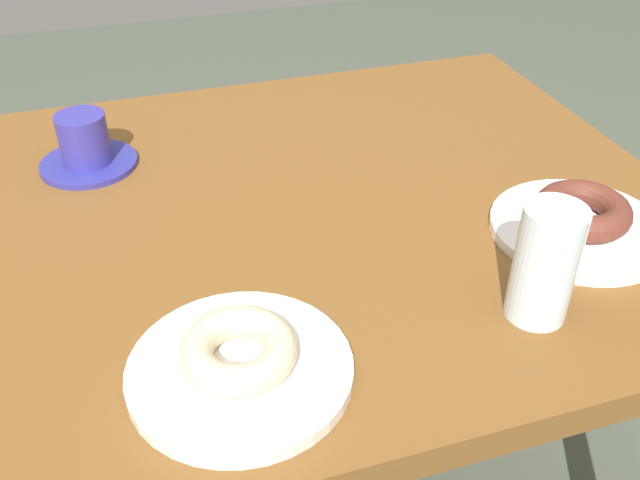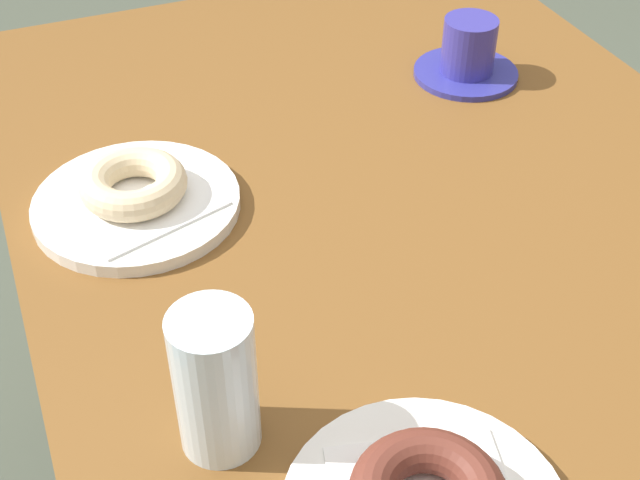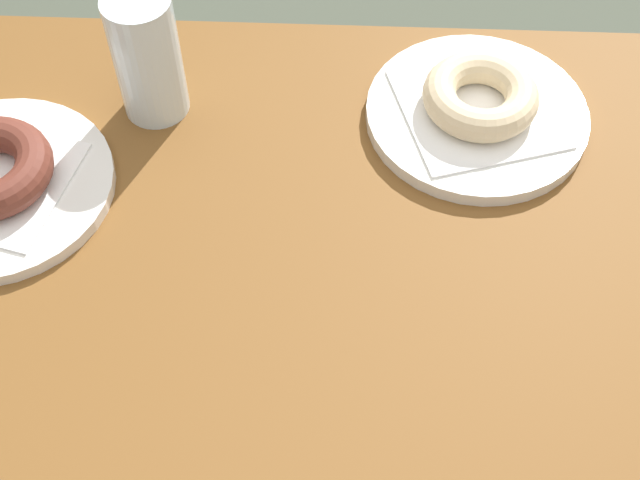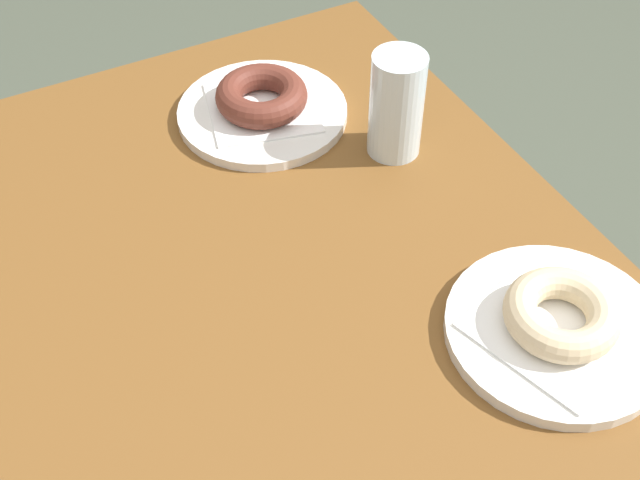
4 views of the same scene
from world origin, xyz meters
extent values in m
cube|color=brown|center=(0.00, 0.00, 0.70)|extent=(1.15, 0.84, 0.04)
cylinder|color=brown|center=(-0.50, 0.35, 0.34)|extent=(0.05, 0.05, 0.68)
cylinder|color=white|center=(0.08, 0.28, 0.72)|extent=(0.23, 0.23, 0.01)
cube|color=white|center=(0.08, 0.28, 0.73)|extent=(0.19, 0.19, 0.00)
torus|color=beige|center=(0.08, 0.28, 0.75)|extent=(0.12, 0.12, 0.03)
cylinder|color=silver|center=(-0.24, 0.29, 0.78)|extent=(0.07, 0.07, 0.14)
camera|label=1|loc=(0.16, 0.78, 1.24)|focal=40.04mm
camera|label=2|loc=(-0.69, 0.38, 1.30)|focal=49.14mm
camera|label=3|loc=(-0.05, -0.33, 1.36)|focal=47.82mm
camera|label=4|loc=(0.43, -0.17, 1.39)|focal=46.83mm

